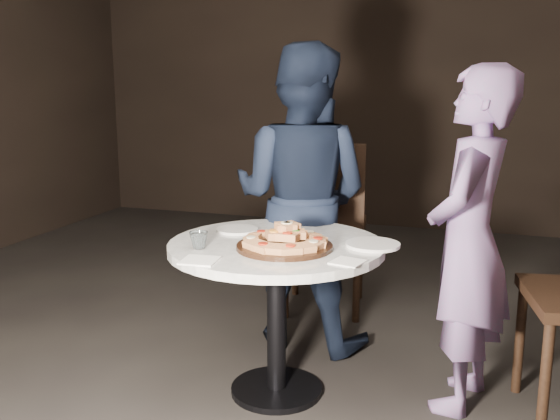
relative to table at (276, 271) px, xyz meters
name	(u,v)px	position (x,y,z in m)	size (l,w,h in m)	color
floor	(285,404)	(0.07, -0.09, -0.56)	(7.00, 7.00, 0.00)	black
table	(276,271)	(0.00, 0.00, 0.00)	(1.08, 1.08, 0.69)	black
serving_board	(285,247)	(0.06, -0.08, 0.14)	(0.39, 0.39, 0.02)	black
focaccia_pile	(285,238)	(0.07, -0.08, 0.17)	(0.35, 0.35, 0.09)	#C57F4C
plate_left	(237,230)	(-0.24, 0.14, 0.13)	(0.19, 0.19, 0.01)	white
plate_right	(373,245)	(0.40, 0.07, 0.13)	(0.23, 0.23, 0.01)	white
water_glass	(199,240)	(-0.27, -0.19, 0.16)	(0.08, 0.08, 0.07)	silver
napkin_near	(200,260)	(-0.19, -0.36, 0.13)	(0.13, 0.13, 0.01)	white
napkin_far	(348,262)	(0.35, -0.20, 0.13)	(0.11, 0.11, 0.01)	white
chair_far	(323,216)	(-0.05, 0.99, 0.03)	(0.55, 0.56, 1.02)	black
diner_navy	(301,198)	(-0.06, 0.59, 0.21)	(0.75, 0.58, 1.54)	black
diner_teal	(469,241)	(0.77, 0.17, 0.15)	(0.52, 0.34, 1.42)	slate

